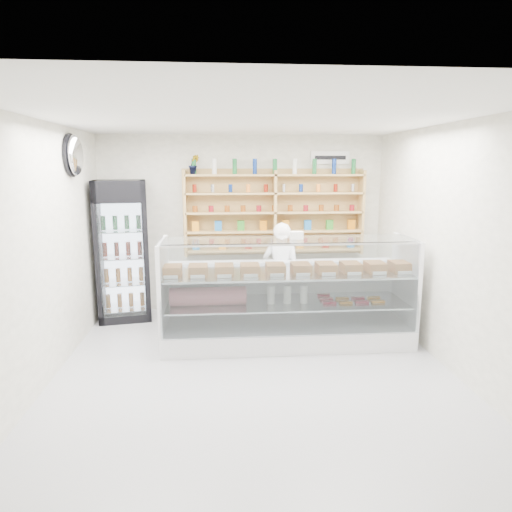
{
  "coord_description": "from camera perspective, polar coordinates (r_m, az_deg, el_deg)",
  "views": [
    {
      "loc": [
        -0.38,
        -4.83,
        2.31
      ],
      "look_at": [
        0.09,
        0.9,
        1.18
      ],
      "focal_mm": 32.0,
      "sensor_mm": 36.0,
      "label": 1
    }
  ],
  "objects": [
    {
      "name": "wall_sign",
      "position": [
        7.51,
        9.24,
        12.04
      ],
      "size": [
        0.62,
        0.03,
        0.2
      ],
      "primitive_type": "cube",
      "color": "white",
      "rests_on": "back_wall"
    },
    {
      "name": "room",
      "position": [
        4.93,
        -0.18,
        0.46
      ],
      "size": [
        5.0,
        5.0,
        5.0
      ],
      "color": "#A1A1A5",
      "rests_on": "ground"
    },
    {
      "name": "display_counter",
      "position": [
        6.11,
        3.81,
        -7.33
      ],
      "size": [
        3.24,
        0.97,
        1.41
      ],
      "color": "white",
      "rests_on": "floor"
    },
    {
      "name": "potted_plant",
      "position": [
        7.18,
        -7.77,
        11.27
      ],
      "size": [
        0.18,
        0.16,
        0.3
      ],
      "primitive_type": "imported",
      "rotation": [
        0.0,
        0.0,
        0.19
      ],
      "color": "#1E6626",
      "rests_on": "wall_shelving"
    },
    {
      "name": "wall_shelving",
      "position": [
        7.26,
        2.33,
        5.45
      ],
      "size": [
        2.84,
        0.28,
        1.33
      ],
      "color": "tan",
      "rests_on": "back_wall"
    },
    {
      "name": "shop_worker",
      "position": [
        6.68,
        3.17,
        -2.29
      ],
      "size": [
        0.65,
        0.53,
        1.53
      ],
      "primitive_type": "imported",
      "rotation": [
        0.0,
        0.0,
        2.79
      ],
      "color": "white",
      "rests_on": "floor"
    },
    {
      "name": "security_mirror",
      "position": [
        6.29,
        -21.67,
        11.62
      ],
      "size": [
        0.15,
        0.5,
        0.5
      ],
      "primitive_type": "ellipsoid",
      "color": "silver",
      "rests_on": "left_wall"
    },
    {
      "name": "drinks_cooler",
      "position": [
        7.23,
        -16.34,
        0.71
      ],
      "size": [
        0.87,
        0.85,
        2.12
      ],
      "rotation": [
        0.0,
        0.0,
        0.16
      ],
      "color": "black",
      "rests_on": "floor"
    }
  ]
}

